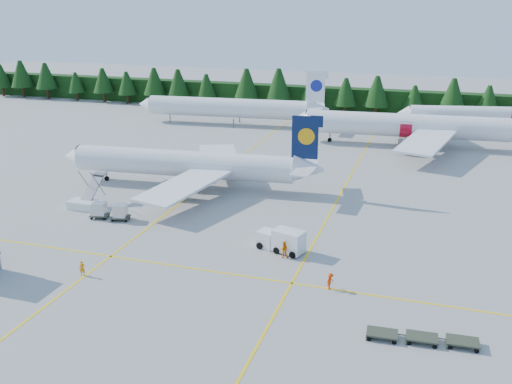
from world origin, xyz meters
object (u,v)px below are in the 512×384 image
(airliner_navy, at_px, (179,164))
(airstairs, at_px, (86,202))
(service_truck, at_px, (281,240))
(airliner_red, at_px, (402,126))

(airliner_navy, xyz_separation_m, airstairs, (-7.72, -12.41, -2.53))
(service_truck, bearing_deg, airstairs, -174.40)
(service_truck, bearing_deg, airliner_red, 96.20)
(airliner_navy, relative_size, service_truck, 6.84)
(airliner_navy, height_order, airliner_red, airliner_red)
(airliner_navy, bearing_deg, airstairs, -127.12)
(airliner_red, xyz_separation_m, airstairs, (-36.81, -47.11, -2.97))
(airliner_navy, relative_size, airliner_red, 0.88)
(airstairs, bearing_deg, airliner_navy, 58.67)
(airliner_red, relative_size, airstairs, 7.54)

